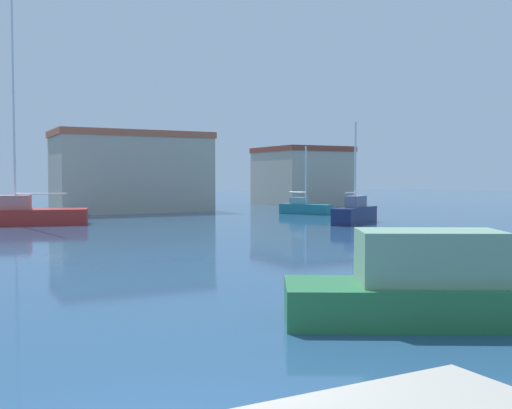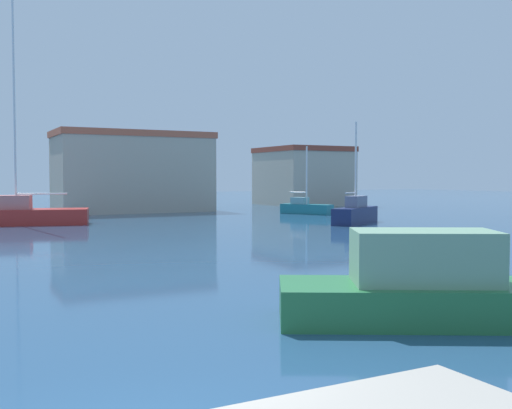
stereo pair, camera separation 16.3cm
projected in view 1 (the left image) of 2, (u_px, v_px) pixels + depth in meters
The scene contains 7 objects.
water at pixel (313, 232), 30.42m from camera, with size 160.00×160.00×0.00m, color navy.
sailboat_navy_distant_north at pixel (355, 213), 36.32m from camera, with size 4.63×3.59×6.13m.
sailboat_red_distant_east at pixel (15, 214), 34.97m from camera, with size 8.37×4.12×13.61m.
motorboat_green_near_pier at pixel (464, 291), 11.62m from camera, with size 7.41×5.28×1.79m.
sailboat_teal_far_left at pixel (305, 207), 45.53m from camera, with size 2.85×4.16×5.14m.
harbor_office at pixel (132, 172), 48.48m from camera, with size 12.25×6.28×6.43m.
warehouse_block at pixel (301, 176), 60.21m from camera, with size 7.38×8.47×5.76m.
Camera 1 is at (-1.73, -5.45, 2.82)m, focal length 42.14 mm.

